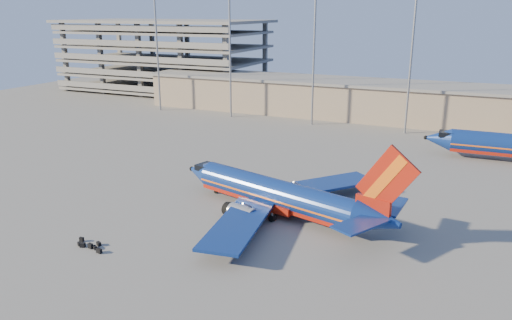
# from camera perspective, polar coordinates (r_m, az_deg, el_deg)

# --- Properties ---
(ground) EXTENTS (220.00, 220.00, 0.00)m
(ground) POSITION_cam_1_polar(r_m,az_deg,el_deg) (68.23, -1.77, -3.98)
(ground) COLOR slate
(ground) RESTS_ON ground
(terminal_building) EXTENTS (122.00, 16.00, 8.50)m
(terminal_building) POSITION_cam_1_polar(r_m,az_deg,el_deg) (118.35, 15.24, 6.51)
(terminal_building) COLOR gray
(terminal_building) RESTS_ON ground
(parking_garage) EXTENTS (62.00, 32.00, 21.40)m
(parking_garage) POSITION_cam_1_polar(r_m,az_deg,el_deg) (159.79, -10.35, 12.01)
(parking_garage) COLOR slate
(parking_garage) RESTS_ON ground
(light_mast_row) EXTENTS (101.60, 1.60, 28.65)m
(light_mast_row) POSITION_cam_1_polar(r_m,az_deg,el_deg) (106.03, 11.95, 12.82)
(light_mast_row) COLOR gray
(light_mast_row) RESTS_ON ground
(aircraft_main) EXTENTS (32.48, 30.80, 11.27)m
(aircraft_main) POSITION_cam_1_polar(r_m,az_deg,el_deg) (61.15, 2.86, -4.09)
(aircraft_main) COLOR navy
(aircraft_main) RESTS_ON ground
(luggage_pile) EXTENTS (4.16, 1.82, 0.54)m
(luggage_pile) POSITION_cam_1_polar(r_m,az_deg,el_deg) (56.38, -18.43, -9.26)
(luggage_pile) COLOR black
(luggage_pile) RESTS_ON ground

